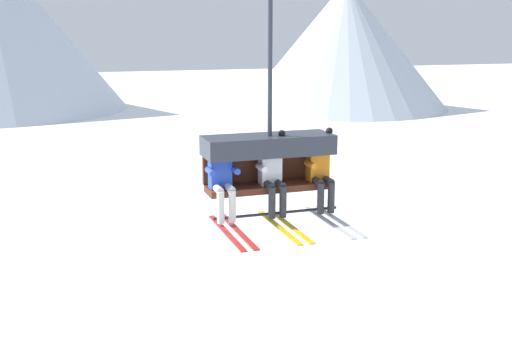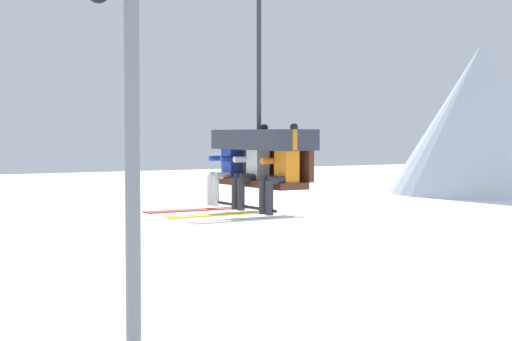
# 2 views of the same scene
# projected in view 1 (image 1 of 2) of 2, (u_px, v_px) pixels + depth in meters

# --- Properties ---
(mountain_peak_east) EXTENTS (18.68, 18.68, 11.29)m
(mountain_peak_east) POSITION_uv_depth(u_px,v_px,m) (345.00, 45.00, 57.81)
(mountain_peak_east) COLOR silver
(mountain_peak_east) RESTS_ON ground_plane
(chairlift_chair) EXTENTS (2.01, 0.74, 4.37)m
(chairlift_chair) POSITION_uv_depth(u_px,v_px,m) (268.00, 150.00, 9.84)
(chairlift_chair) COLOR #512819
(skier_blue) EXTENTS (0.46, 1.70, 1.23)m
(skier_blue) POSITION_uv_depth(u_px,v_px,m) (222.00, 179.00, 9.47)
(skier_blue) COLOR #2847B7
(skier_white) EXTENTS (0.48, 1.70, 1.34)m
(skier_white) POSITION_uv_depth(u_px,v_px,m) (273.00, 174.00, 9.72)
(skier_white) COLOR silver
(skier_orange) EXTENTS (0.48, 1.70, 1.34)m
(skier_orange) POSITION_uv_depth(u_px,v_px,m) (321.00, 171.00, 9.96)
(skier_orange) COLOR orange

